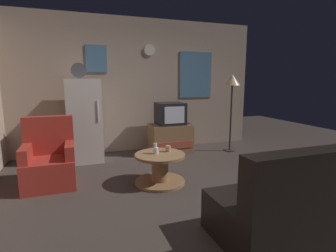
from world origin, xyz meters
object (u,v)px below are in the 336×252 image
Objects in this scene: standing_lamp at (232,86)px; tv_stand at (170,138)px; mug_ceramic_white at (156,151)px; armchair at (50,161)px; coffee_table at (160,169)px; couch at (304,204)px; crt_tv at (170,114)px; fridge at (84,120)px; wine_glass at (155,148)px; mug_ceramic_tan at (168,149)px.

tv_stand is at bearing 166.00° from standing_lamp.
mug_ceramic_white is 1.52m from armchair.
coffee_table is 0.42× the size of couch.
fridge is at bearing -179.84° from crt_tv.
wine_glass is 1.67× the size of mug_ceramic_tan.
couch is (-1.05, -2.91, -1.05)m from standing_lamp.
tv_stand is at bearing 24.99° from armchair.
fridge is at bearing 62.42° from armchair.
tv_stand is 1.68m from coffee_table.
mug_ceramic_tan is at bearing 8.04° from wine_glass.
armchair is at bearing -155.01° from tv_stand.
couch is at bearing -86.76° from crt_tv.
fridge is 1.83m from mug_ceramic_tan.
armchair is (-1.44, 0.46, -0.14)m from mug_ceramic_white.
armchair is (-1.64, 0.41, -0.14)m from mug_ceramic_tan.
mug_ceramic_white is 0.09× the size of armchair.
mug_ceramic_white is at bearing 118.72° from couch.
mug_ceramic_white is at bearing -117.14° from crt_tv.
couch reaches higher than mug_ceramic_white.
tv_stand is 3.22m from couch.
coffee_table is at bearing -27.46° from mug_ceramic_white.
armchair is (-3.43, -0.72, -1.02)m from standing_lamp.
tv_stand is 1.69m from mug_ceramic_white.
mug_ceramic_tan is (1.11, -1.44, -0.27)m from fridge.
mug_ceramic_white is (-0.05, 0.03, 0.26)m from coffee_table.
fridge is 1.74m from wine_glass.
coffee_table is at bearing -148.11° from standing_lamp.
wine_glass is (-2.00, -1.17, -0.85)m from standing_lamp.
standing_lamp is (2.90, -0.30, 0.60)m from fridge.
standing_lamp is (1.23, -0.31, 1.07)m from tv_stand.
mug_ceramic_tan is (0.21, 0.03, -0.03)m from wine_glass.
fridge reaches higher than couch.
mug_ceramic_tan is at bearing -111.24° from crt_tv.
armchair is at bearing -154.98° from crt_tv.
couch is at bearing -67.29° from mug_ceramic_tan.
armchair reaches higher than tv_stand.
fridge is 1.84× the size of armchair.
coffee_table is 0.31m from mug_ceramic_tan.
armchair is at bearing -117.58° from fridge.
wine_glass is at bearing 118.51° from couch.
crt_tv reaches higher than mug_ceramic_tan.
wine_glass reaches higher than coffee_table.
crt_tv is 3.26m from couch.
tv_stand is (1.67, 0.01, -0.46)m from fridge.
standing_lamp is at bearing 70.12° from couch.
tv_stand is 0.49× the size of couch.
wine_glass is at bearing -171.96° from mug_ceramic_tan.
tv_stand is at bearing 68.59° from mug_ceramic_tan.
mug_ceramic_white is (-0.77, -1.49, 0.19)m from tv_stand.
fridge is 19.67× the size of mug_ceramic_white.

